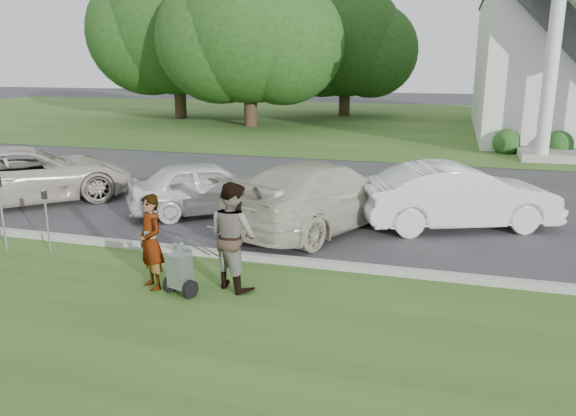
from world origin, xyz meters
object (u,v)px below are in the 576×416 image
at_px(tree_far, 177,28).
at_px(striping_cart, 180,271).
at_px(person_right, 233,236).
at_px(car_c, 321,195).
at_px(parking_meter_far, 1,204).
at_px(car_a, 28,175).
at_px(person_left, 151,243).
at_px(car_b, 207,187).
at_px(tree_back, 346,45).
at_px(parking_meter_near, 46,214).
at_px(car_d, 458,196).
at_px(tree_left, 249,35).

bearing_deg(tree_far, striping_cart, -63.21).
xyz_separation_m(person_right, car_c, (0.58, 3.89, -0.14)).
distance_m(striping_cart, parking_meter_far, 4.60).
relative_size(person_right, car_a, 0.33).
xyz_separation_m(person_left, car_b, (-1.12, 4.72, -0.14)).
xyz_separation_m(parking_meter_far, car_a, (-2.35, 3.48, -0.21)).
xyz_separation_m(person_right, car_a, (-7.51, 4.00, -0.15)).
bearing_deg(tree_back, car_a, -97.52).
xyz_separation_m(person_right, parking_meter_near, (-4.18, 0.62, -0.09)).
bearing_deg(car_c, striping_cart, 97.42).
relative_size(parking_meter_far, car_d, 0.34).
distance_m(parking_meter_near, parking_meter_far, 0.99).
bearing_deg(person_left, car_b, 138.39).
height_order(tree_left, car_b, tree_left).
relative_size(tree_far, car_d, 2.62).
relative_size(person_left, car_b, 0.41).
bearing_deg(car_d, person_right, 120.61).
bearing_deg(car_b, person_right, 173.10).
xyz_separation_m(car_a, car_d, (11.09, 0.76, -0.02)).
distance_m(striping_cart, person_left, 0.72).
distance_m(tree_back, person_right, 31.23).
height_order(parking_meter_near, car_d, car_d).
height_order(tree_far, person_left, tree_far).
distance_m(tree_back, parking_meter_near, 30.37).
distance_m(tree_back, parking_meter_far, 30.47).
bearing_deg(car_b, parking_meter_near, 118.34).
bearing_deg(car_b, car_a, 57.35).
relative_size(car_b, car_c, 0.74).
bearing_deg(tree_far, car_d, -50.06).
xyz_separation_m(tree_left, car_b, (5.56, -18.43, -4.45)).
bearing_deg(person_right, car_d, -98.52).
height_order(parking_meter_near, car_b, car_b).
distance_m(tree_far, person_left, 29.46).
height_order(parking_meter_far, car_b, parking_meter_far).
height_order(person_left, parking_meter_far, person_left).
bearing_deg(car_d, person_left, 114.16).
height_order(person_left, car_c, person_left).
relative_size(person_right, car_c, 0.34).
height_order(parking_meter_far, car_a, parking_meter_far).
distance_m(parking_meter_near, car_b, 4.10).
height_order(striping_cart, car_a, car_a).
height_order(tree_back, parking_meter_far, tree_back).
bearing_deg(tree_left, car_d, -57.25).
height_order(tree_far, car_c, tree_far).
bearing_deg(car_c, car_d, -139.96).
bearing_deg(striping_cart, tree_left, 125.81).
bearing_deg(parking_meter_near, person_left, -19.56).
bearing_deg(tree_back, parking_meter_near, -90.38).
height_order(tree_far, striping_cart, tree_far).
height_order(tree_back, person_right, tree_back).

